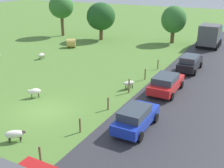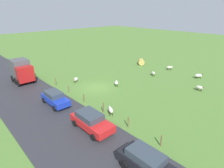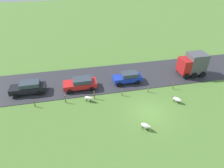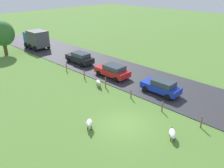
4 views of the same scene
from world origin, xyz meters
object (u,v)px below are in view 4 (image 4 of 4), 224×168
(tree_1, at_px, (2,34))
(car_0, at_px, (161,86))
(car_1, at_px, (113,71))
(car_2, at_px, (80,58))
(sheep_4, at_px, (89,123))
(truck_1, at_px, (36,39))
(sheep_0, at_px, (98,82))
(sheep_2, at_px, (172,133))

(tree_1, distance_m, car_0, 26.76)
(car_1, bearing_deg, tree_1, 105.22)
(car_0, distance_m, car_2, 13.85)
(sheep_4, relative_size, car_2, 0.23)
(car_1, bearing_deg, truck_1, 89.28)
(sheep_0, distance_m, car_0, 7.01)
(tree_1, bearing_deg, sheep_0, -84.11)
(sheep_2, bearing_deg, sheep_4, 122.78)
(sheep_2, relative_size, car_2, 0.27)
(car_0, relative_size, car_1, 0.92)
(tree_1, bearing_deg, sheep_2, -90.87)
(sheep_2, bearing_deg, car_1, 64.09)
(tree_1, relative_size, car_1, 1.21)
(sheep_2, bearing_deg, sheep_0, 76.99)
(sheep_4, height_order, car_1, car_1)
(car_1, bearing_deg, car_2, 86.97)
(sheep_0, relative_size, tree_1, 0.22)
(sheep_0, relative_size, car_1, 0.26)
(sheep_2, relative_size, car_1, 0.27)
(truck_1, bearing_deg, car_0, -90.08)
(tree_1, xyz_separation_m, car_1, (5.21, -19.16, -2.60))
(sheep_2, height_order, car_0, car_0)
(tree_1, xyz_separation_m, car_2, (5.58, -12.23, -2.57))
(sheep_4, distance_m, car_0, 9.47)
(sheep_2, xyz_separation_m, car_0, (5.89, 4.79, 0.38))
(sheep_0, bearing_deg, car_2, 65.42)
(sheep_4, bearing_deg, car_1, 33.81)
(truck_1, xyz_separation_m, car_2, (0.13, -11.89, -0.87))
(tree_1, distance_m, truck_1, 5.72)
(truck_1, height_order, car_1, truck_1)
(sheep_0, height_order, truck_1, truck_1)
(car_1, relative_size, car_2, 0.99)
(sheep_2, bearing_deg, tree_1, 89.13)
(sheep_4, distance_m, tree_1, 25.84)
(sheep_4, relative_size, tree_1, 0.20)
(sheep_4, xyz_separation_m, car_0, (9.44, -0.73, 0.33))
(tree_1, height_order, car_2, tree_1)
(car_2, bearing_deg, truck_1, 90.63)
(car_2, bearing_deg, sheep_0, -114.58)
(sheep_0, distance_m, tree_1, 20.26)
(sheep_2, xyz_separation_m, truck_1, (5.92, 30.53, 1.29))
(car_0, height_order, car_2, car_2)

